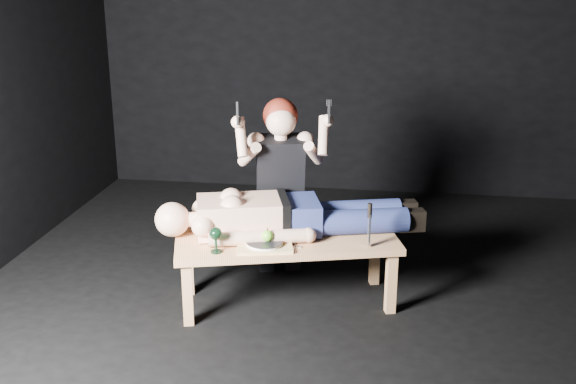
# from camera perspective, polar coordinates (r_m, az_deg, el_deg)

# --- Properties ---
(ground) EXTENTS (5.00, 5.00, 0.00)m
(ground) POSITION_cam_1_polar(r_m,az_deg,el_deg) (4.57, 4.22, -9.41)
(ground) COLOR black
(ground) RESTS_ON ground
(back_wall) EXTENTS (5.00, 0.00, 5.00)m
(back_wall) POSITION_cam_1_polar(r_m,az_deg,el_deg) (6.58, 6.25, 12.73)
(back_wall) COLOR black
(back_wall) RESTS_ON ground
(table) EXTENTS (1.51, 0.89, 0.45)m
(table) POSITION_cam_1_polar(r_m,az_deg,el_deg) (4.51, -0.09, -6.54)
(table) COLOR tan
(table) RESTS_ON ground
(lying_man) EXTENTS (1.62, 0.87, 0.29)m
(lying_man) POSITION_cam_1_polar(r_m,az_deg,el_deg) (4.50, 0.29, -1.54)
(lying_man) COLOR tan
(lying_man) RESTS_ON table
(kneeling_woman) EXTENTS (0.87, 0.93, 1.32)m
(kneeling_woman) POSITION_cam_1_polar(r_m,az_deg,el_deg) (4.82, -0.69, 0.67)
(kneeling_woman) COLOR black
(kneeling_woman) RESTS_ON ground
(serving_tray) EXTENTS (0.38, 0.31, 0.02)m
(serving_tray) POSITION_cam_1_polar(r_m,az_deg,el_deg) (4.29, -1.95, -4.47)
(serving_tray) COLOR tan
(serving_tray) RESTS_ON table
(plate) EXTENTS (0.27, 0.27, 0.02)m
(plate) POSITION_cam_1_polar(r_m,az_deg,el_deg) (4.29, -1.95, -4.23)
(plate) COLOR white
(plate) RESTS_ON serving_tray
(apple) EXTENTS (0.07, 0.07, 0.07)m
(apple) POSITION_cam_1_polar(r_m,az_deg,el_deg) (4.27, -1.70, -3.64)
(apple) COLOR #5CAE25
(apple) RESTS_ON plate
(goblet) EXTENTS (0.10, 0.10, 0.16)m
(goblet) POSITION_cam_1_polar(r_m,az_deg,el_deg) (4.21, -5.98, -3.96)
(goblet) COLOR black
(goblet) RESTS_ON table
(fork_flat) EXTENTS (0.10, 0.13, 0.01)m
(fork_flat) POSITION_cam_1_polar(r_m,az_deg,el_deg) (4.26, -3.68, -4.80)
(fork_flat) COLOR #B2B2B7
(fork_flat) RESTS_ON table
(knife_flat) EXTENTS (0.02, 0.15, 0.01)m
(knife_flat) POSITION_cam_1_polar(r_m,az_deg,el_deg) (4.27, 0.46, -4.69)
(knife_flat) COLOR #B2B2B7
(knife_flat) RESTS_ON table
(spoon_flat) EXTENTS (0.14, 0.08, 0.01)m
(spoon_flat) POSITION_cam_1_polar(r_m,az_deg,el_deg) (4.33, 0.32, -4.38)
(spoon_flat) COLOR #B2B2B7
(spoon_flat) RESTS_ON table
(carving_knife) EXTENTS (0.05, 0.05, 0.28)m
(carving_knife) POSITION_cam_1_polar(r_m,az_deg,el_deg) (4.28, 6.73, -2.74)
(carving_knife) COLOR #B2B2B7
(carving_knife) RESTS_ON table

